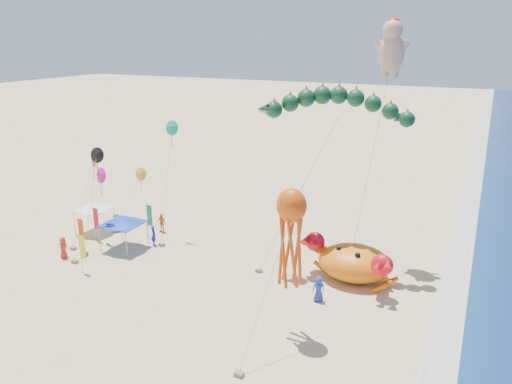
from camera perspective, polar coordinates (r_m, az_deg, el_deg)
ground at (r=36.52m, az=1.54°, el=-11.05°), size 320.00×320.00×0.00m
foam_strip at (r=34.22m, az=20.90°, el=-14.41°), size 320.00×320.00×0.00m
crab_inflatable at (r=38.01m, az=11.13°, el=-7.81°), size 7.33×6.00×3.21m
dragon_kite at (r=36.89m, az=9.20°, el=9.23°), size 11.37×6.71×13.54m
cherub_kite at (r=39.48m, az=15.25°, el=15.73°), size 2.10×6.93×18.68m
octopus_kite at (r=28.95m, az=4.00°, el=-4.38°), size 1.96×6.14×9.19m
canopy_blue at (r=43.60m, az=-14.99°, el=-3.27°), size 3.37×3.37×2.71m
canopy_white at (r=47.98m, az=-18.09°, el=-1.65°), size 3.02×3.02×2.71m
feather_flags at (r=43.85m, az=-17.06°, el=-3.93°), size 4.35×7.99×3.20m
beachgoers at (r=43.01m, az=-11.43°, el=-5.53°), size 22.21×8.91×1.82m
small_kites at (r=44.57m, az=-15.31°, el=2.68°), size 7.14×9.87×10.51m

